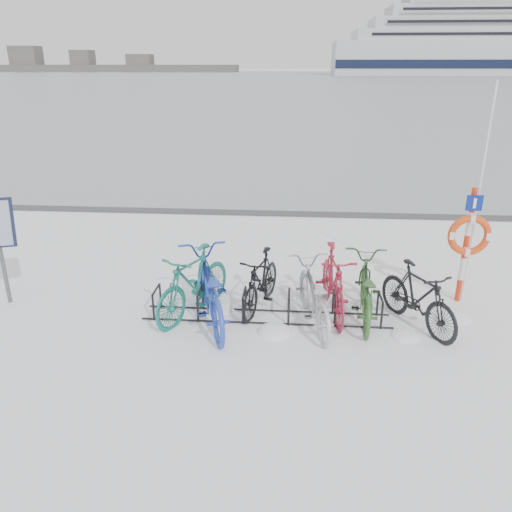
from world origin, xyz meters
The scene contains 14 objects.
ground centered at (0.00, 0.00, 0.00)m, with size 900.00×900.00×0.00m, color white.
ice_sheet centered at (0.00, 155.00, 0.01)m, with size 400.00×298.00×0.02m, color #929DA5.
quay_edge centered at (0.00, 5.90, 0.05)m, with size 400.00×0.25×0.10m, color #3F3F42.
bike_rack centered at (0.00, 0.00, 0.18)m, with size 4.00×0.48×0.46m.
lifebuoy_station centered at (3.29, 0.84, 1.22)m, with size 0.70×0.22×3.64m.
shoreline centered at (-122.02, 260.00, 2.79)m, with size 180.00×12.00×9.50m.
bike_0 centered at (-1.19, 0.08, 0.57)m, with size 0.54×1.91×1.15m, color #166B5E.
bike_1 centered at (-0.90, -0.16, 0.58)m, with size 0.78×2.23×1.17m, color #2643B4.
bike_2 centered at (-0.12, 0.40, 0.50)m, with size 0.47×1.67×1.01m, color black.
bike_3 centered at (0.74, -0.10, 0.51)m, with size 0.68×1.95×1.02m, color #B4B6BD.
bike_4 centered at (1.07, 0.30, 0.57)m, with size 0.54×1.90×1.14m, color maroon.
bike_5 centered at (1.58, 0.21, 0.51)m, with size 0.68×1.96×1.03m, color #2F5D28.
bike_6 centered at (2.35, -0.06, 0.52)m, with size 0.49×1.73×1.04m, color black.
snow_drifts centered at (0.98, -0.02, 0.00)m, with size 4.30×1.71×0.19m.
Camera 1 is at (0.40, -7.20, 3.86)m, focal length 35.00 mm.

